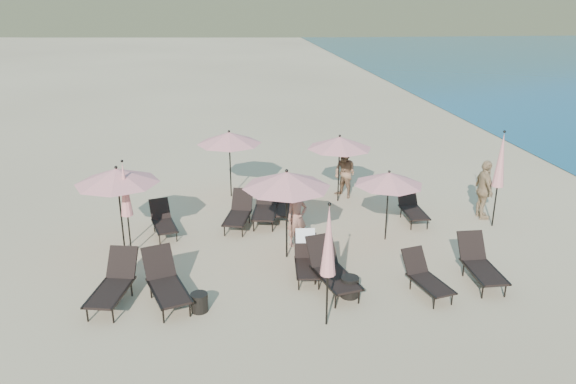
{
  "coord_description": "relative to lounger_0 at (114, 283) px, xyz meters",
  "views": [
    {
      "loc": [
        -3.16,
        -11.27,
        6.46
      ],
      "look_at": [
        -1.17,
        3.5,
        1.1
      ],
      "focal_mm": 35.0,
      "sensor_mm": 36.0,
      "label": 1
    }
  ],
  "objects": [
    {
      "name": "beachgoer_c",
      "position": [
        10.18,
        3.52,
        0.43
      ],
      "size": [
        0.49,
        1.07,
        1.8
      ],
      "primitive_type": "imported",
      "rotation": [
        0.0,
        0.0,
        1.52
      ],
      "color": "tan",
      "rests_on": "ground"
    },
    {
      "name": "lounger_3",
      "position": [
        4.83,
        -0.04,
        0.01
      ],
      "size": [
        1.06,
        1.9,
        1.03
      ],
      "rotation": [
        0.0,
        0.0,
        0.22
      ],
      "color": "black",
      "rests_on": "ground"
    },
    {
      "name": "lounger_4",
      "position": [
        6.9,
        -0.51,
        -0.07
      ],
      "size": [
        0.89,
        1.56,
        0.85
      ],
      "rotation": [
        0.0,
        0.0,
        0.23
      ],
      "color": "black",
      "rests_on": "ground"
    },
    {
      "name": "side_table_1",
      "position": [
        5.16,
        -0.46,
        -0.23
      ],
      "size": [
        0.41,
        0.41,
        0.47
      ],
      "primitive_type": "cylinder",
      "color": "black",
      "rests_on": "ground"
    },
    {
      "name": "lounger_10",
      "position": [
        8.03,
        3.64,
        -0.06
      ],
      "size": [
        0.61,
        1.54,
        0.89
      ],
      "rotation": [
        0.0,
        0.0,
        -0.01
      ],
      "color": "black",
      "rests_on": "ground"
    },
    {
      "name": "lounger_7",
      "position": [
        2.92,
        3.87,
        -0.04
      ],
      "size": [
        1.02,
        1.72,
        0.93
      ],
      "rotation": [
        0.0,
        0.0,
        -0.26
      ],
      "color": "black",
      "rests_on": "ground"
    },
    {
      "name": "beachgoer_b",
      "position": [
        6.5,
        5.86,
        0.35
      ],
      "size": [
        0.97,
        1.01,
        1.63
      ],
      "primitive_type": "imported",
      "rotation": [
        0.0,
        0.0,
        -0.94
      ],
      "color": "#946B4C",
      "rests_on": "ground"
    },
    {
      "name": "umbrella_open_2",
      "position": [
        6.86,
        2.39,
        1.29
      ],
      "size": [
        1.85,
        1.85,
        2.0
      ],
      "color": "black",
      "rests_on": "ground"
    },
    {
      "name": "lounger_9",
      "position": [
        4.29,
        4.51,
        0.04
      ],
      "size": [
        0.94,
        1.8,
        1.07
      ],
      "rotation": [
        0.0,
        0.0,
        -0.19
      ],
      "color": "black",
      "rests_on": "ground"
    },
    {
      "name": "beachgoer_a",
      "position": [
        4.39,
        2.39,
        0.31
      ],
      "size": [
        0.65,
        0.52,
        1.57
      ],
      "primitive_type": "imported",
      "rotation": [
        0.0,
        0.0,
        0.29
      ],
      "color": "#A96F5C",
      "rests_on": "ground"
    },
    {
      "name": "lounger_1",
      "position": [
        1.12,
        -0.12,
        0.01
      ],
      "size": [
        1.2,
        1.91,
        1.03
      ],
      "rotation": [
        0.0,
        0.0,
        0.32
      ],
      "color": "black",
      "rests_on": "ground"
    },
    {
      "name": "umbrella_closed_0",
      "position": [
        4.43,
        -1.49,
        1.4
      ],
      "size": [
        0.31,
        0.31,
        2.68
      ],
      "color": "black",
      "rests_on": "ground"
    },
    {
      "name": "side_table_0",
      "position": [
        1.84,
        -0.63,
        -0.26
      ],
      "size": [
        0.37,
        0.37,
        0.41
      ],
      "primitive_type": "cylinder",
      "color": "black",
      "rests_on": "ground"
    },
    {
      "name": "umbrella_open_4",
      "position": [
        6.22,
        5.51,
        1.49
      ],
      "size": [
        2.06,
        2.06,
        2.22
      ],
      "color": "black",
      "rests_on": "ground"
    },
    {
      "name": "umbrella_open_3",
      "position": [
        2.79,
        6.44,
        1.52
      ],
      "size": [
        2.09,
        2.09,
        2.25
      ],
      "color": "black",
      "rests_on": "ground"
    },
    {
      "name": "lounger_2",
      "position": [
        4.38,
        0.71,
        -0.02
      ],
      "size": [
        0.7,
        1.56,
        0.94
      ],
      "rotation": [
        0.0,
        0.0,
        -0.1
      ],
      "color": "black",
      "rests_on": "ground"
    },
    {
      "name": "lounger_0",
      "position": [
        0.0,
        0.0,
        0.0
      ],
      "size": [
        1.04,
        1.85,
        1.01
      ],
      "rotation": [
        0.0,
        0.0,
        -0.23
      ],
      "color": "black",
      "rests_on": "ground"
    },
    {
      "name": "umbrella_closed_2",
      "position": [
        0.04,
        2.37,
        1.31
      ],
      "size": [
        0.3,
        0.3,
        2.56
      ],
      "color": "black",
      "rests_on": "ground"
    },
    {
      "name": "lounger_8",
      "position": [
        3.73,
        4.16,
        -0.01
      ],
      "size": [
        0.97,
        1.81,
        0.99
      ],
      "rotation": [
        0.0,
        0.0,
        -0.2
      ],
      "color": "black",
      "rests_on": "ground"
    },
    {
      "name": "ground",
      "position": [
        5.48,
        0.04,
        -0.47
      ],
      "size": [
        800.0,
        800.0,
        0.0
      ],
      "primitive_type": "plane",
      "color": "#D6BA8C",
      "rests_on": "ground"
    },
    {
      "name": "umbrella_open_1",
      "position": [
        4.03,
        1.68,
        1.62
      ],
      "size": [
        2.2,
        2.2,
        2.37
      ],
      "color": "black",
      "rests_on": "ground"
    },
    {
      "name": "lounger_6",
      "position": [
        0.78,
        3.63,
        -0.08
      ],
      "size": [
        0.89,
        1.55,
        0.84
      ],
      "rotation": [
        0.0,
        0.0,
        0.25
      ],
      "color": "black",
      "rests_on": "ground"
    },
    {
      "name": "lounger_5",
      "position": [
        8.35,
        -0.16,
        -0.01
      ],
      "size": [
        0.69,
        1.71,
        0.97
      ],
      "rotation": [
        0.0,
        0.0,
        -0.02
      ],
      "color": "black",
      "rests_on": "ground"
    },
    {
      "name": "umbrella_closed_1",
      "position": [
        10.23,
        2.89,
        1.51
      ],
      "size": [
        0.33,
        0.33,
        2.85
      ],
      "color": "black",
      "rests_on": "ground"
    },
    {
      "name": "umbrella_open_0",
      "position": [
        -0.18,
        2.72,
        1.57
      ],
      "size": [
        2.15,
        2.15,
        2.31
      ],
      "color": "black",
      "rests_on": "ground"
    }
  ]
}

